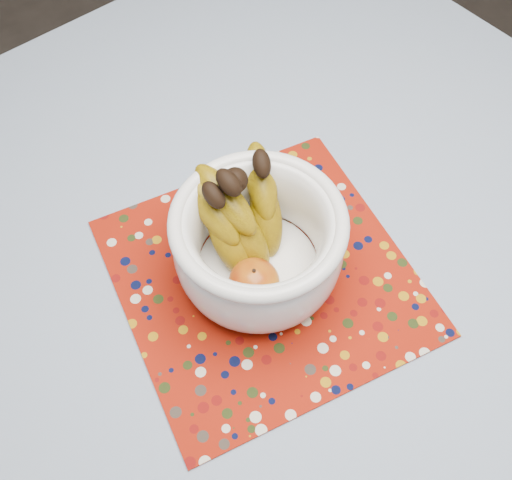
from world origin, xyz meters
TOP-DOWN VIEW (x-y plane):
  - table at (0.00, 0.00)m, footprint 1.20×1.20m
  - tablecloth at (0.00, 0.00)m, footprint 1.32×1.32m
  - placemat at (-0.07, -0.04)m, footprint 0.50×0.50m
  - fruit_bowl at (-0.07, -0.02)m, footprint 0.26×0.26m

SIDE VIEW (x-z plane):
  - table at x=0.00m, z-range 0.30..1.05m
  - tablecloth at x=0.00m, z-range 0.75..0.76m
  - placemat at x=-0.07m, z-range 0.76..0.76m
  - fruit_bowl at x=-0.07m, z-range 0.75..0.94m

